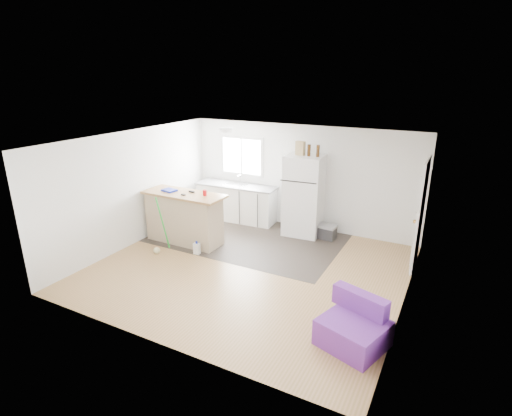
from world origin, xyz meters
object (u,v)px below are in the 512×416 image
(peninsula, at_px, (184,217))
(blue_tray, at_px, (169,190))
(cleaner_jug, at_px, (197,248))
(red_cup, at_px, (205,193))
(cooler, at_px, (326,232))
(purple_seat, at_px, (354,328))
(cardboard_box, at_px, (300,148))
(mop, at_px, (159,242))
(bottle_left, at_px, (309,150))
(refrigerator, at_px, (304,195))
(kitchen_cabinets, at_px, (237,202))
(bottle_right, at_px, (318,151))

(peninsula, height_order, blue_tray, blue_tray)
(cleaner_jug, xyz_separation_m, red_cup, (-0.08, 0.47, 1.04))
(peninsula, relative_size, blue_tray, 5.98)
(cooler, bearing_deg, purple_seat, -59.96)
(blue_tray, height_order, cardboard_box, cardboard_box)
(cooler, height_order, red_cup, red_cup)
(mop, bearing_deg, purple_seat, -14.83)
(cardboard_box, relative_size, bottle_left, 1.20)
(peninsula, height_order, refrigerator, refrigerator)
(peninsula, distance_m, mop, 0.81)
(mop, bearing_deg, refrigerator, 45.63)
(cooler, bearing_deg, cleaner_jug, -130.03)
(blue_tray, bearing_deg, kitchen_cabinets, 69.88)
(red_cup, height_order, bottle_right, bottle_right)
(refrigerator, xyz_separation_m, cardboard_box, (-0.10, -0.06, 1.05))
(cooler, distance_m, purple_seat, 3.62)
(refrigerator, bearing_deg, cleaner_jug, -130.43)
(red_cup, bearing_deg, refrigerator, 45.39)
(refrigerator, bearing_deg, red_cup, -139.16)
(kitchen_cabinets, xyz_separation_m, purple_seat, (3.84, -3.45, -0.22))
(purple_seat, bearing_deg, bottle_right, 136.07)
(peninsula, distance_m, cooler, 3.12)
(kitchen_cabinets, bearing_deg, bottle_left, -7.47)
(cleaner_jug, xyz_separation_m, cardboard_box, (1.38, 1.99, 1.84))
(purple_seat, xyz_separation_m, bottle_left, (-1.95, 3.29, 1.69))
(purple_seat, distance_m, blue_tray, 4.87)
(peninsula, distance_m, bottle_left, 3.01)
(cooler, xyz_separation_m, red_cup, (-2.14, -1.52, 1.00))
(cardboard_box, relative_size, bottle_right, 1.20)
(blue_tray, xyz_separation_m, cardboard_box, (2.32, 1.59, 0.84))
(bottle_right, bearing_deg, blue_tray, -149.32)
(red_cup, relative_size, bottle_right, 0.48)
(peninsula, height_order, cardboard_box, cardboard_box)
(purple_seat, relative_size, red_cup, 8.26)
(cooler, height_order, cardboard_box, cardboard_box)
(refrigerator, distance_m, cleaner_jug, 2.65)
(mop, distance_m, blue_tray, 1.16)
(refrigerator, relative_size, cardboard_box, 6.02)
(kitchen_cabinets, bearing_deg, blue_tray, -112.96)
(red_cup, bearing_deg, bottle_left, 42.20)
(cleaner_jug, relative_size, cardboard_box, 0.93)
(mop, bearing_deg, peninsula, 79.65)
(refrigerator, bearing_deg, bottle_left, -41.07)
(kitchen_cabinets, height_order, bottle_left, bottle_left)
(cooler, distance_m, blue_tray, 3.53)
(peninsula, xyz_separation_m, bottle_right, (2.37, 1.59, 1.38))
(cooler, xyz_separation_m, cleaner_jug, (-2.06, -1.99, -0.04))
(cooler, height_order, bottle_right, bottle_right)
(peninsula, height_order, red_cup, red_cup)
(cardboard_box, bearing_deg, purple_seat, -56.90)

